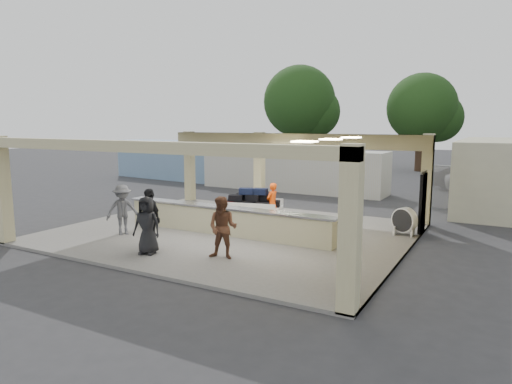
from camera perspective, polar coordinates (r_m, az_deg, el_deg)
The scene contains 16 objects.
ground at distance 16.50m, azimuth -2.92°, elevation -5.25°, with size 120.00×120.00×0.00m, color #2B2B2E.
pavilion at distance 16.68m, azimuth -1.13°, elevation -0.36°, with size 12.01×10.00×3.55m.
baggage_counter at distance 15.96m, azimuth -3.88°, elevation -3.57°, with size 8.20×0.58×0.98m.
luggage_cart at distance 17.81m, azimuth -0.73°, elevation -1.47°, with size 2.57×1.92×1.34m.
drum_fan at distance 16.59m, azimuth 18.06°, elevation -3.40°, with size 0.92×0.61×0.97m.
baggage_handler at distance 17.56m, azimuth 2.02°, elevation -1.42°, with size 0.58×0.32×1.59m, color #FF4D0D.
passenger_a at distance 13.03m, azimuth -4.17°, elevation -4.49°, with size 0.87×0.38×1.80m, color brown.
passenger_b at distance 14.50m, azimuth -13.13°, elevation -3.22°, with size 1.09×0.40×1.87m, color black.
passenger_c at distance 16.49m, azimuth -16.33°, elevation -2.14°, with size 1.13×0.40×1.75m, color #4C4D51.
passenger_d at distance 13.87m, azimuth -13.47°, elevation -4.07°, with size 0.84×0.34×1.72m, color black.
car_white_a at distance 27.72m, azimuth 28.55°, elevation 1.00°, with size 2.61×5.52×1.58m, color silver.
car_dark at distance 29.19m, azimuth 25.67°, elevation 1.44°, with size 1.57×4.45×1.48m, color black.
container_white at distance 27.05m, azimuth 4.49°, elevation 2.76°, with size 11.15×2.23×2.41m, color #BBBBB7.
container_blue at distance 32.96m, azimuth -9.45°, elevation 3.97°, with size 10.43×2.50×2.71m, color #79A5C3.
tree_left at distance 41.09m, azimuth 5.95°, elevation 10.84°, with size 6.60×6.30×9.00m.
tree_mid at distance 40.23m, azimuth 20.50°, elevation 9.51°, with size 6.00×5.60×8.00m.
Camera 1 is at (8.50, -13.58, 3.94)m, focal length 32.00 mm.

